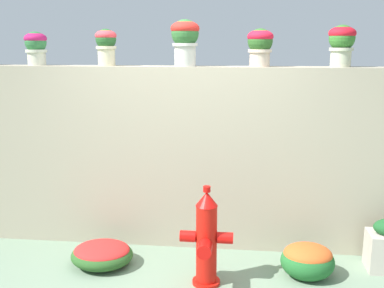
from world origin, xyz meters
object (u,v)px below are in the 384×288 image
at_px(potted_plant_1, 36,45).
at_px(potted_plant_4, 260,44).
at_px(fire_hydrant, 206,240).
at_px(flower_bush_left, 308,259).
at_px(potted_plant_2, 106,44).
at_px(potted_plant_3, 185,37).
at_px(flower_bush_right, 102,254).
at_px(potted_plant_5, 342,41).

height_order(potted_plant_1, potted_plant_4, potted_plant_4).
distance_m(fire_hydrant, flower_bush_left, 0.99).
distance_m(potted_plant_2, potted_plant_3, 0.82).
bearing_deg(potted_plant_2, flower_bush_right, -83.87).
bearing_deg(flower_bush_left, potted_plant_2, 162.69).
height_order(potted_plant_1, fire_hydrant, potted_plant_1).
xyz_separation_m(flower_bush_left, flower_bush_right, (-1.97, 0.00, -0.05)).
relative_size(potted_plant_1, potted_plant_3, 0.76).
bearing_deg(potted_plant_3, potted_plant_4, 1.39).
bearing_deg(potted_plant_3, potted_plant_5, 1.49).
distance_m(potted_plant_4, flower_bush_left, 2.11).
relative_size(potted_plant_1, potted_plant_5, 0.86).
distance_m(potted_plant_1, fire_hydrant, 2.68).
distance_m(fire_hydrant, flower_bush_right, 1.11).
distance_m(potted_plant_1, flower_bush_right, 2.25).
xyz_separation_m(potted_plant_4, potted_plant_5, (0.78, 0.02, 0.02)).
bearing_deg(potted_plant_2, fire_hydrant, -38.39).
bearing_deg(potted_plant_1, flower_bush_left, -13.31).
distance_m(flower_bush_left, flower_bush_right, 1.97).
relative_size(potted_plant_1, fire_hydrant, 0.38).
distance_m(potted_plant_1, potted_plant_2, 0.76).
bearing_deg(flower_bush_right, potted_plant_4, 22.91).
bearing_deg(potted_plant_3, potted_plant_2, 178.67).
height_order(potted_plant_4, flower_bush_right, potted_plant_4).
bearing_deg(potted_plant_1, potted_plant_2, -2.09).
height_order(potted_plant_3, fire_hydrant, potted_plant_3).
bearing_deg(potted_plant_3, flower_bush_right, -140.79).
bearing_deg(potted_plant_3, potted_plant_1, 178.30).
height_order(potted_plant_1, potted_plant_2, potted_plant_2).
bearing_deg(potted_plant_2, potted_plant_3, -1.33).
bearing_deg(fire_hydrant, potted_plant_4, 63.09).
relative_size(potted_plant_2, potted_plant_5, 0.92).
bearing_deg(potted_plant_5, flower_bush_left, -114.95).
height_order(potted_plant_5, flower_bush_left, potted_plant_5).
height_order(potted_plant_3, flower_bush_left, potted_plant_3).
height_order(potted_plant_1, flower_bush_left, potted_plant_1).
xyz_separation_m(potted_plant_5, fire_hydrant, (-1.23, -0.90, -1.73)).
xyz_separation_m(potted_plant_4, flower_bush_right, (-1.49, -0.63, -2.00)).
distance_m(potted_plant_1, potted_plant_4, 2.32).
bearing_deg(flower_bush_right, flower_bush_left, -0.11).
relative_size(potted_plant_3, flower_bush_left, 0.93).
bearing_deg(flower_bush_right, fire_hydrant, -13.46).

